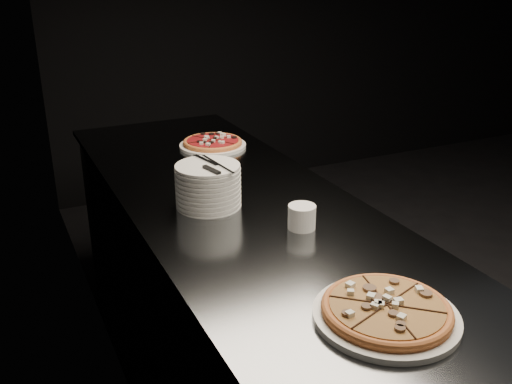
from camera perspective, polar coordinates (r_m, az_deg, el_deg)
name	(u,v)px	position (r m, az deg, el deg)	size (l,w,h in m)	color
wall_left	(125,70)	(1.60, -12.93, 11.83)	(0.02, 5.00, 2.80)	black
counter	(251,328)	(2.08, -0.48, -13.42)	(0.74, 2.44, 0.92)	slate
pizza_mushroom	(386,311)	(1.34, 12.89, -11.55)	(0.37, 0.37, 0.04)	white
pizza_tomato	(213,143)	(2.49, -4.35, 4.90)	(0.29, 0.29, 0.03)	white
plate_stack	(208,186)	(1.86, -4.81, 0.64)	(0.21, 0.21, 0.14)	white
cutlery	(212,165)	(1.83, -4.45, 2.68)	(0.07, 0.23, 0.01)	silver
ramekin	(302,216)	(1.72, 4.60, -2.43)	(0.08, 0.08, 0.07)	silver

